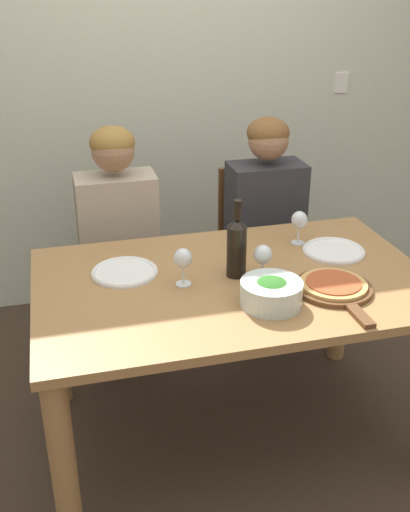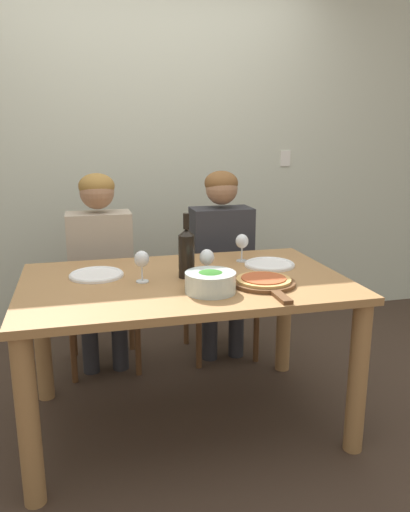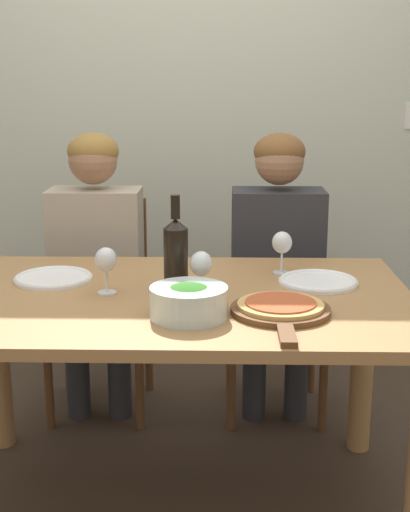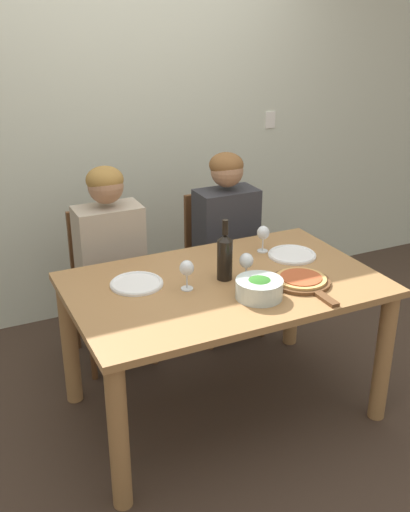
{
  "view_description": "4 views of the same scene",
  "coord_description": "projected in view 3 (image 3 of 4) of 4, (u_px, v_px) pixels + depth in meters",
  "views": [
    {
      "loc": [
        -0.63,
        -1.98,
        1.84
      ],
      "look_at": [
        -0.11,
        0.04,
        0.86
      ],
      "focal_mm": 42.0,
      "sensor_mm": 36.0,
      "label": 1
    },
    {
      "loc": [
        -0.47,
        -2.25,
        1.45
      ],
      "look_at": [
        0.13,
        0.1,
        0.85
      ],
      "focal_mm": 35.0,
      "sensor_mm": 36.0,
      "label": 2
    },
    {
      "loc": [
        0.16,
        -2.16,
        1.43
      ],
      "look_at": [
        0.11,
        0.14,
        0.86
      ],
      "focal_mm": 50.0,
      "sensor_mm": 36.0,
      "label": 3
    },
    {
      "loc": [
        -1.25,
        -2.39,
        2.05
      ],
      "look_at": [
        -0.08,
        0.05,
        0.9
      ],
      "focal_mm": 42.0,
      "sensor_mm": 36.0,
      "label": 4
    }
  ],
  "objects": [
    {
      "name": "ground_plane",
      "position": [
        173.0,
        507.0,
        2.45
      ],
      "size": [
        40.0,
        40.0,
        0.0
      ],
      "primitive_type": "plane",
      "color": "#3D2D23"
    },
    {
      "name": "back_wall",
      "position": [
        189.0,
        95.0,
        3.51
      ],
      "size": [
        10.0,
        0.06,
        2.7
      ],
      "color": "beige",
      "rests_on": "ground"
    },
    {
      "name": "dining_table",
      "position": [
        171.0,
        333.0,
        2.29
      ],
      "size": [
        1.54,
        0.97,
        0.76
      ],
      "color": "#9E7042",
      "rests_on": "ground"
    },
    {
      "name": "chair_left",
      "position": [
        102.0,
        297.0,
        3.14
      ],
      "size": [
        0.42,
        0.42,
        0.91
      ],
      "color": "brown",
      "rests_on": "ground"
    },
    {
      "name": "chair_right",
      "position": [
        274.0,
        299.0,
        3.13
      ],
      "size": [
        0.42,
        0.42,
        0.91
      ],
      "color": "brown",
      "rests_on": "ground"
    },
    {
      "name": "person_woman",
      "position": [
        96.0,
        250.0,
        2.98
      ],
      "size": [
        0.47,
        0.51,
        1.22
      ],
      "color": "#28282D",
      "rests_on": "ground"
    },
    {
      "name": "person_man",
      "position": [
        278.0,
        251.0,
        2.96
      ],
      "size": [
        0.47,
        0.51,
        1.22
      ],
      "color": "#28282D",
      "rests_on": "ground"
    },
    {
      "name": "wine_bottle",
      "position": [
        176.0,
        254.0,
        2.26
      ],
      "size": [
        0.08,
        0.08,
        0.31
      ],
      "color": "black",
      "rests_on": "dining_table"
    },
    {
      "name": "broccoli_bowl",
      "position": [
        189.0,
        302.0,
        2.03
      ],
      "size": [
        0.22,
        0.22,
        0.1
      ],
      "color": "silver",
      "rests_on": "dining_table"
    },
    {
      "name": "dinner_plate_left",
      "position": [
        53.0,
        278.0,
        2.41
      ],
      "size": [
        0.26,
        0.26,
        0.02
      ],
      "color": "white",
      "rests_on": "dining_table"
    },
    {
      "name": "dinner_plate_right",
      "position": [
        318.0,
        281.0,
        2.37
      ],
      "size": [
        0.26,
        0.26,
        0.02
      ],
      "color": "white",
      "rests_on": "dining_table"
    },
    {
      "name": "pizza_on_board",
      "position": [
        281.0,
        309.0,
        2.06
      ],
      "size": [
        0.29,
        0.43,
        0.04
      ],
      "color": "brown",
      "rests_on": "dining_table"
    },
    {
      "name": "wine_glass_left",
      "position": [
        106.0,
        262.0,
        2.24
      ],
      "size": [
        0.07,
        0.07,
        0.15
      ],
      "color": "silver",
      "rests_on": "dining_table"
    },
    {
      "name": "wine_glass_right",
      "position": [
        282.0,
        245.0,
        2.47
      ],
      "size": [
        0.07,
        0.07,
        0.15
      ],
      "color": "silver",
      "rests_on": "dining_table"
    },
    {
      "name": "wine_glass_centre",
      "position": [
        201.0,
        266.0,
        2.19
      ],
      "size": [
        0.07,
        0.07,
        0.15
      ],
      "color": "silver",
      "rests_on": "dining_table"
    }
  ]
}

